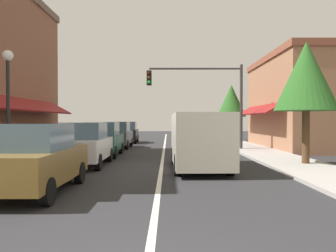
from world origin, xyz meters
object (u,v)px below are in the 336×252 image
parked_car_second_left (85,144)px  parked_car_distant_left (126,132)px  tree_right_near (306,77)px  van_in_lane (199,139)px  street_lamp_left_near (7,90)px  parked_car_nearest_left (34,159)px  tree_right_far (231,101)px  parked_car_far_left (117,135)px  parked_car_third_left (102,139)px  traffic_signal_mast_arm (206,91)px

parked_car_second_left → parked_car_distant_left: bearing=89.5°
parked_car_second_left → tree_right_near: size_ratio=0.82×
van_in_lane → street_lamp_left_near: size_ratio=1.24×
parked_car_nearest_left → tree_right_far: bearing=67.2°
parked_car_far_left → tree_right_far: (8.96, 6.71, 2.68)m
parked_car_second_left → parked_car_third_left: bearing=89.6°
parked_car_distant_left → parked_car_far_left: bearing=-91.7°
parked_car_distant_left → tree_right_near: bearing=-60.1°
parked_car_far_left → tree_right_far: tree_right_far is taller
parked_car_nearest_left → tree_right_near: bearing=29.9°
parked_car_third_left → tree_right_far: size_ratio=0.83×
parked_car_second_left → parked_car_far_left: (-0.04, 9.19, 0.00)m
parked_car_far_left → street_lamp_left_near: street_lamp_left_near is taller
parked_car_far_left → tree_right_near: 13.24m
parked_car_second_left → street_lamp_left_near: size_ratio=0.98×
parked_car_second_left → parked_car_distant_left: size_ratio=0.99×
parked_car_second_left → tree_right_near: (8.98, -0.11, 2.74)m
parked_car_far_left → parked_car_third_left: bearing=-90.0°
parked_car_second_left → street_lamp_left_near: street_lamp_left_near is taller
tree_right_near → parked_car_nearest_left: bearing=-150.1°
parked_car_nearest_left → street_lamp_left_near: street_lamp_left_near is taller
van_in_lane → street_lamp_left_near: street_lamp_left_near is taller
parked_car_nearest_left → street_lamp_left_near: 3.86m
parked_car_second_left → street_lamp_left_near: 3.80m
parked_car_distant_left → tree_right_far: bearing=6.7°
van_in_lane → street_lamp_left_near: (-6.50, -1.66, 1.73)m
parked_car_second_left → parked_car_far_left: same height
parked_car_second_left → van_in_lane: (4.57, -0.93, 0.27)m
parked_car_nearest_left → tree_right_far: size_ratio=0.82×
parked_car_nearest_left → parked_car_third_left: bearing=90.1°
van_in_lane → tree_right_near: 5.12m
tree_right_far → parked_car_distant_left: bearing=-171.6°
street_lamp_left_near → tree_right_far: (10.84, 18.49, 0.69)m
parked_car_nearest_left → parked_car_far_left: bearing=90.2°
parked_car_third_left → street_lamp_left_near: bearing=-107.4°
parked_car_distant_left → parked_car_third_left: bearing=-91.6°
parked_car_nearest_left → van_in_lane: size_ratio=0.79×
parked_car_second_left → parked_car_third_left: same height
street_lamp_left_near → tree_right_far: tree_right_far is taller
tree_right_far → parked_car_nearest_left: bearing=-112.8°
parked_car_second_left → traffic_signal_mast_arm: (5.78, 7.22, 2.83)m
van_in_lane → tree_right_far: (4.34, 16.83, 2.42)m
parked_car_second_left → tree_right_far: 18.42m
street_lamp_left_near → parked_car_far_left: bearing=80.9°
traffic_signal_mast_arm → tree_right_near: 8.00m
parked_car_distant_left → van_in_lane: (4.61, -15.52, 0.27)m
parked_car_third_left → parked_car_far_left: same height
parked_car_second_left → van_in_lane: 4.68m
parked_car_third_left → parked_car_distant_left: (-0.02, 10.70, 0.00)m
parked_car_far_left → street_lamp_left_near: size_ratio=0.98×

